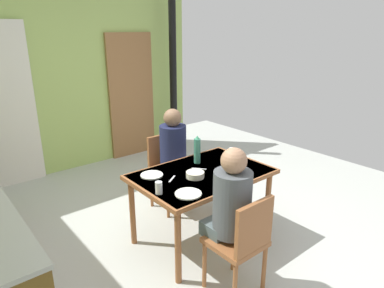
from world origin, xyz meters
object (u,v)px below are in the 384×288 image
at_px(dining_table, 202,180).
at_px(water_bottle_green_near, 197,150).
at_px(person_far_diner, 174,147).
at_px(chair_far_diner, 167,167).
at_px(person_near_diner, 231,201).
at_px(serving_bowl_center, 195,175).
at_px(chair_near_diner, 242,241).

height_order(dining_table, water_bottle_green_near, water_bottle_green_near).
distance_m(dining_table, person_far_diner, 0.68).
relative_size(dining_table, chair_far_diner, 1.49).
relative_size(person_near_diner, serving_bowl_center, 4.53).
bearing_deg(chair_near_diner, serving_bowl_center, 78.66).
bearing_deg(chair_far_diner, serving_bowl_center, 71.76).
xyz_separation_m(chair_far_diner, person_far_diner, (-0.00, -0.14, 0.28)).
xyz_separation_m(chair_far_diner, person_near_diner, (-0.42, -1.44, 0.28)).
height_order(chair_far_diner, water_bottle_green_near, water_bottle_green_near).
xyz_separation_m(chair_near_diner, water_bottle_green_near, (0.40, 1.01, 0.37)).
bearing_deg(person_far_diner, serving_bowl_center, 68.51).
bearing_deg(water_bottle_green_near, person_near_diner, -114.69).
bearing_deg(chair_far_diner, water_bottle_green_near, 87.65).
bearing_deg(water_bottle_green_near, dining_table, -119.92).
bearing_deg(chair_near_diner, person_far_diner, 73.59).
distance_m(chair_near_diner, chair_far_diner, 1.63).
distance_m(chair_far_diner, serving_bowl_center, 0.92).
bearing_deg(water_bottle_green_near, serving_bowl_center, -133.30).
relative_size(chair_near_diner, serving_bowl_center, 5.12).
relative_size(dining_table, serving_bowl_center, 7.61).
bearing_deg(person_far_diner, person_near_diner, 71.99).
height_order(chair_near_diner, serving_bowl_center, chair_near_diner).
bearing_deg(water_bottle_green_near, chair_near_diner, -111.69).
xyz_separation_m(dining_table, chair_far_diner, (0.15, 0.79, -0.16)).
height_order(dining_table, serving_bowl_center, serving_bowl_center).
distance_m(chair_near_diner, water_bottle_green_near, 1.15).
height_order(dining_table, person_near_diner, person_near_diner).
distance_m(water_bottle_green_near, serving_bowl_center, 0.39).
relative_size(person_near_diner, person_far_diner, 1.00).
bearing_deg(chair_far_diner, chair_near_diner, 74.94).
xyz_separation_m(person_near_diner, person_far_diner, (0.42, 1.31, 0.00)).
height_order(dining_table, chair_far_diner, chair_far_diner).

